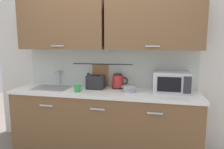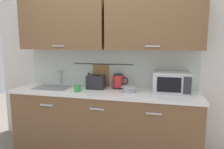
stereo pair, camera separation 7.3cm
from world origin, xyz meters
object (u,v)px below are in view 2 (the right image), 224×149
at_px(electric_kettle, 118,81).
at_px(toaster, 96,82).
at_px(dish_soap_bottle, 89,80).
at_px(microwave, 171,82).
at_px(mug_near_sink, 78,88).
at_px(mixing_bowl, 129,89).

distance_m(electric_kettle, toaster, 0.32).
bearing_deg(dish_soap_bottle, toaster, -43.60).
bearing_deg(dish_soap_bottle, microwave, -6.31).
relative_size(dish_soap_bottle, mug_near_sink, 1.63).
bearing_deg(mug_near_sink, electric_kettle, 34.54).
xyz_separation_m(mixing_bowl, toaster, (-0.49, 0.09, 0.05)).
distance_m(mug_near_sink, mixing_bowl, 0.68).
xyz_separation_m(electric_kettle, mug_near_sink, (-0.48, -0.33, -0.05)).
height_order(microwave, electric_kettle, microwave).
relative_size(dish_soap_bottle, mixing_bowl, 0.92).
bearing_deg(mug_near_sink, dish_soap_bottle, 87.47).
height_order(electric_kettle, mixing_bowl, electric_kettle).
bearing_deg(dish_soap_bottle, mug_near_sink, -92.53).
bearing_deg(electric_kettle, microwave, -5.96).
bearing_deg(electric_kettle, mug_near_sink, -145.46).
bearing_deg(electric_kettle, dish_soap_bottle, 173.16).
distance_m(mixing_bowl, toaster, 0.50).
distance_m(dish_soap_bottle, toaster, 0.22).
bearing_deg(mixing_bowl, electric_kettle, 134.94).
bearing_deg(mug_near_sink, mixing_bowl, 12.21).
bearing_deg(mixing_bowl, dish_soap_bottle, 159.56).
xyz_separation_m(microwave, dish_soap_bottle, (-1.18, 0.13, -0.05)).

